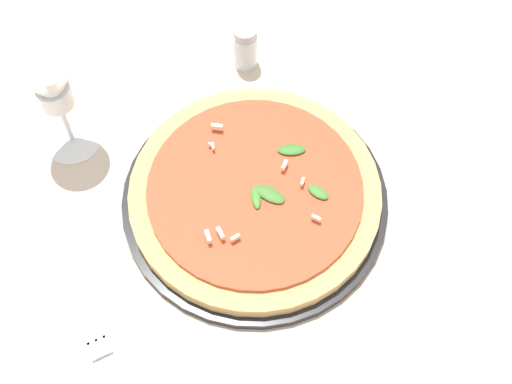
{
  "coord_description": "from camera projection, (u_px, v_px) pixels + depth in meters",
  "views": [
    {
      "loc": [
        -0.32,
        0.24,
        0.76
      ],
      "look_at": [
        -0.0,
        -0.01,
        0.03
      ],
      "focal_mm": 50.0,
      "sensor_mm": 36.0,
      "label": 1
    }
  ],
  "objects": [
    {
      "name": "wine_glass",
      "position": [
        52.0,
        87.0,
        0.81
      ],
      "size": [
        0.08,
        0.08,
        0.16
      ],
      "color": "white",
      "rests_on": "ground_plane"
    },
    {
      "name": "ground_plane",
      "position": [
        250.0,
        206.0,
        0.86
      ],
      "size": [
        6.0,
        6.0,
        0.0
      ],
      "primitive_type": "plane",
      "color": "beige"
    },
    {
      "name": "pizza_arugula_main",
      "position": [
        256.0,
        197.0,
        0.84
      ],
      "size": [
        0.32,
        0.32,
        0.05
      ],
      "color": "black",
      "rests_on": "ground_plane"
    },
    {
      "name": "shaker_pepper",
      "position": [
        245.0,
        47.0,
        0.93
      ],
      "size": [
        0.03,
        0.03,
        0.07
      ],
      "color": "silver",
      "rests_on": "ground_plane"
    }
  ]
}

